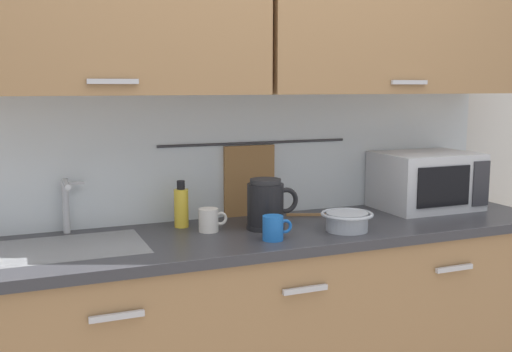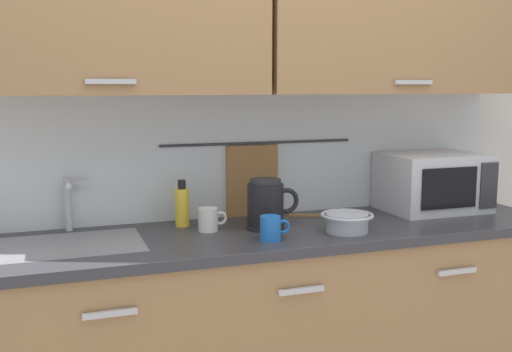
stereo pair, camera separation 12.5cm
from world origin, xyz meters
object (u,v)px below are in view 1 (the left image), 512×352
object	(u,v)px
electric_kettle	(266,205)
mixing_bowl	(347,220)
microwave	(426,181)
wooden_spoon	(324,214)
mug_near_sink	(209,220)
dish_soap_bottle	(181,207)
mug_by_kettle	(274,228)

from	to	relation	value
electric_kettle	mixing_bowl	bearing A→B (deg)	-29.14
microwave	wooden_spoon	world-z (taller)	microwave
microwave	mug_near_sink	world-z (taller)	microwave
microwave	electric_kettle	world-z (taller)	microwave
mug_near_sink	dish_soap_bottle	bearing A→B (deg)	124.74
dish_soap_bottle	mug_near_sink	bearing A→B (deg)	-55.26
mug_by_kettle	microwave	bearing A→B (deg)	16.72
wooden_spoon	mixing_bowl	bearing A→B (deg)	-100.50
mixing_bowl	wooden_spoon	distance (m)	0.30
microwave	mixing_bowl	bearing A→B (deg)	-156.57
mug_by_kettle	dish_soap_bottle	bearing A→B (deg)	128.01
mixing_bowl	mug_by_kettle	world-z (taller)	mug_by_kettle
electric_kettle	dish_soap_bottle	size ratio (longest dim) A/B	1.16
electric_kettle	dish_soap_bottle	bearing A→B (deg)	153.14
mug_near_sink	wooden_spoon	xyz separation A→B (m)	(0.58, 0.09, -0.04)
microwave	electric_kettle	bearing A→B (deg)	-173.88
electric_kettle	microwave	bearing A→B (deg)	6.12
dish_soap_bottle	wooden_spoon	size ratio (longest dim) A/B	0.73
mug_near_sink	microwave	bearing A→B (deg)	2.73
wooden_spoon	dish_soap_bottle	bearing A→B (deg)	177.38
microwave	mixing_bowl	distance (m)	0.64
mug_by_kettle	wooden_spoon	size ratio (longest dim) A/B	0.45
dish_soap_bottle	electric_kettle	bearing A→B (deg)	-26.86
electric_kettle	mixing_bowl	xyz separation A→B (m)	(0.29, -0.16, -0.06)
wooden_spoon	electric_kettle	bearing A→B (deg)	-159.07
microwave	mug_by_kettle	world-z (taller)	microwave
wooden_spoon	mug_by_kettle	bearing A→B (deg)	-141.16
mixing_bowl	mug_by_kettle	size ratio (longest dim) A/B	1.78
microwave	wooden_spoon	size ratio (longest dim) A/B	1.72
mug_by_kettle	wooden_spoon	distance (m)	0.50
microwave	mug_by_kettle	distance (m)	0.97
mug_near_sink	mixing_bowl	distance (m)	0.56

